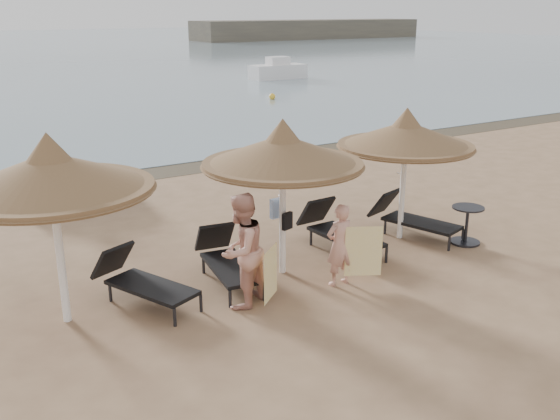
% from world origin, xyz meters
% --- Properties ---
extents(ground, '(160.00, 160.00, 0.00)m').
position_xyz_m(ground, '(0.00, 0.00, 0.00)').
color(ground, '#9E7858').
rests_on(ground, ground).
extents(wet_sand_strip, '(200.00, 1.60, 0.01)m').
position_xyz_m(wet_sand_strip, '(0.00, 9.40, 0.00)').
color(wet_sand_strip, '#4A4130').
rests_on(wet_sand_strip, ground).
extents(palapa_left, '(3.09, 3.09, 3.06)m').
position_xyz_m(palapa_left, '(-3.75, 1.13, 2.44)').
color(palapa_left, white).
rests_on(palapa_left, ground).
extents(palapa_center, '(2.96, 2.96, 2.93)m').
position_xyz_m(palapa_center, '(0.21, 0.95, 2.34)').
color(palapa_center, white).
rests_on(palapa_center, ground).
extents(palapa_right, '(2.87, 2.87, 2.84)m').
position_xyz_m(palapa_right, '(3.38, 1.18, 2.26)').
color(palapa_right, white).
rests_on(palapa_right, ground).
extents(lounger_far_left, '(1.40, 2.12, 0.91)m').
position_xyz_m(lounger_far_left, '(-2.50, 1.17, 0.41)').
color(lounger_far_left, black).
rests_on(lounger_far_left, ground).
extents(lounger_near_left, '(0.98, 2.14, 0.92)m').
position_xyz_m(lounger_near_left, '(-0.84, 1.21, 0.41)').
color(lounger_near_left, black).
rests_on(lounger_near_left, ground).
extents(lounger_near_right, '(0.80, 2.17, 0.95)m').
position_xyz_m(lounger_near_right, '(1.82, 1.40, 0.43)').
color(lounger_near_right, black).
rests_on(lounger_near_right, ground).
extents(lounger_far_right, '(1.24, 2.15, 0.92)m').
position_xyz_m(lounger_far_right, '(3.68, 1.21, 0.41)').
color(lounger_far_right, black).
rests_on(lounger_far_right, ground).
extents(side_table, '(0.67, 0.67, 0.81)m').
position_xyz_m(side_table, '(4.34, 0.20, 0.38)').
color(side_table, black).
rests_on(side_table, ground).
extents(person_left, '(1.24, 1.09, 2.27)m').
position_xyz_m(person_left, '(-1.09, 0.15, 1.13)').
color(person_left, tan).
rests_on(person_left, ground).
extents(person_right, '(0.82, 0.54, 1.76)m').
position_xyz_m(person_right, '(0.79, -0.05, 0.88)').
color(person_right, tan).
rests_on(person_right, ground).
extents(towel_left, '(0.51, 0.42, 0.89)m').
position_xyz_m(towel_left, '(-0.74, -0.20, 0.62)').
color(towel_left, yellow).
rests_on(towel_left, ground).
extents(towel_right, '(0.60, 0.33, 0.94)m').
position_xyz_m(towel_right, '(1.14, -0.30, 0.65)').
color(towel_right, yellow).
rests_on(towel_right, ground).
extents(bag_patterned, '(0.30, 0.12, 0.37)m').
position_xyz_m(bag_patterned, '(0.21, 1.13, 1.23)').
color(bag_patterned, white).
rests_on(bag_patterned, ground).
extents(bag_dark, '(0.24, 0.14, 0.32)m').
position_xyz_m(bag_dark, '(0.21, 0.79, 1.07)').
color(bag_dark, black).
rests_on(bag_dark, ground).
extents(pedal_boat, '(2.70, 1.82, 1.17)m').
position_xyz_m(pedal_boat, '(-2.03, 7.49, 0.43)').
color(pedal_boat, '#1B4792').
rests_on(pedal_boat, ground).
extents(buoy_right, '(0.35, 0.35, 0.35)m').
position_xyz_m(buoy_right, '(12.22, 21.21, 0.17)').
color(buoy_right, yellow).
rests_on(buoy_right, ground).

